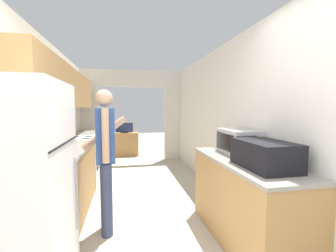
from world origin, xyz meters
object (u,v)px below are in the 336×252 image
(suitcase, at_px, (264,154))
(television, at_px, (124,128))
(refrigerator, at_px, (19,193))
(range_oven, at_px, (81,161))
(tv_cabinet, at_px, (125,144))
(person, at_px, (105,157))
(microwave, at_px, (239,141))

(suitcase, xyz_separation_m, television, (-1.28, 5.14, -0.19))
(refrigerator, xyz_separation_m, range_oven, (-0.03, 2.62, -0.38))
(refrigerator, bearing_deg, tv_cabinet, 81.32)
(television, bearing_deg, person, -93.02)
(microwave, relative_size, tv_cabinet, 0.65)
(television, bearing_deg, refrigerator, -98.75)
(suitcase, bearing_deg, microwave, 81.59)
(range_oven, xyz_separation_m, person, (0.59, -1.79, 0.45))
(microwave, height_order, tv_cabinet, microwave)
(refrigerator, xyz_separation_m, television, (0.80, 5.17, 0.02))
(range_oven, xyz_separation_m, microwave, (2.20, -1.93, 0.60))
(microwave, bearing_deg, tv_cabinet, 106.94)
(refrigerator, relative_size, suitcase, 2.64)
(person, height_order, microwave, person)
(suitcase, height_order, television, suitcase)
(range_oven, bearing_deg, tv_cabinet, 72.40)
(person, bearing_deg, suitcase, -124.92)
(tv_cabinet, bearing_deg, refrigerator, -98.68)
(suitcase, xyz_separation_m, microwave, (0.10, 0.66, 0.02))
(refrigerator, bearing_deg, range_oven, 90.59)
(person, bearing_deg, range_oven, 11.58)
(person, distance_m, television, 4.34)
(refrigerator, bearing_deg, suitcase, 0.80)
(person, bearing_deg, microwave, -101.86)
(refrigerator, distance_m, tv_cabinet, 5.30)
(person, xyz_separation_m, microwave, (1.61, -0.14, 0.15))
(range_oven, height_order, microwave, microwave)
(range_oven, distance_m, tv_cabinet, 2.72)
(range_oven, distance_m, person, 1.93)
(television, bearing_deg, range_oven, -107.87)
(refrigerator, bearing_deg, person, 55.81)
(refrigerator, bearing_deg, television, 81.25)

